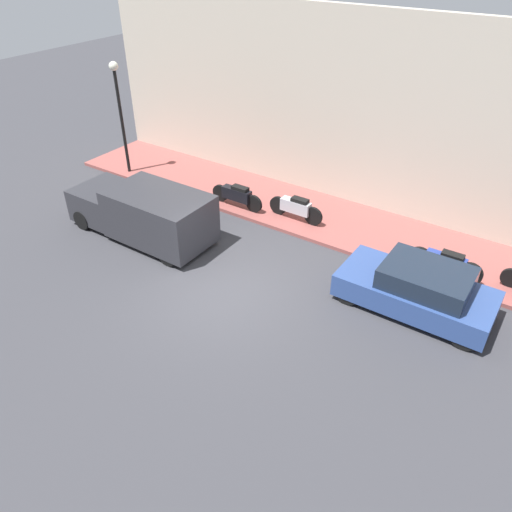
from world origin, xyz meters
TOP-DOWN VIEW (x-y plane):
  - ground_plane at (0.00, 0.00)m, footprint 60.00×60.00m
  - sidewalk at (5.14, 0.00)m, footprint 3.04×19.74m
  - building_facade at (6.81, 0.00)m, footprint 0.30×19.74m
  - parked_car at (2.28, -4.56)m, footprint 1.79×3.89m
  - delivery_van at (1.02, 3.85)m, footprint 1.89×4.87m
  - motorcycle_blue at (3.98, -4.78)m, footprint 0.30×2.06m
  - scooter_silver at (4.43, 0.26)m, footprint 0.30×1.97m
  - motorcycle_black at (4.07, 2.40)m, footprint 0.30×2.04m
  - streetlamp at (4.06, 7.69)m, footprint 0.33×0.33m

SIDE VIEW (x-z plane):
  - ground_plane at x=0.00m, z-range 0.00..0.00m
  - sidewalk at x=5.14m, z-range 0.00..0.12m
  - motorcycle_black at x=4.07m, z-range 0.16..0.95m
  - scooter_silver at x=4.43m, z-range 0.16..0.96m
  - motorcycle_blue at x=3.98m, z-range 0.17..0.96m
  - parked_car at x=2.28m, z-range -0.03..1.28m
  - delivery_van at x=1.02m, z-range 0.02..1.69m
  - streetlamp at x=4.06m, z-range 0.79..4.98m
  - building_facade at x=6.81m, z-range 0.00..6.38m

